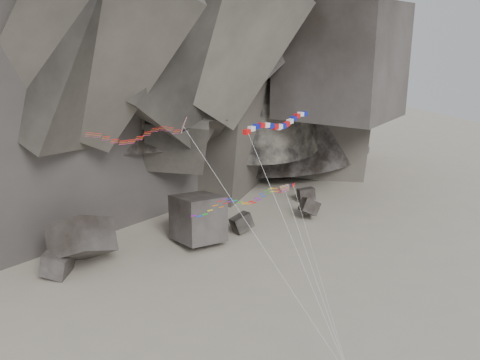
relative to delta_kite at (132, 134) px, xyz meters
name	(u,v)px	position (x,y,z in m)	size (l,w,h in m)	color
ground	(254,354)	(10.97, -4.50, -25.19)	(260.00, 260.00, 0.00)	gray
boulder_field	(115,241)	(3.53, 26.74, -22.41)	(77.05, 16.90, 10.19)	#47423F
delta_kite	(132,134)	(0.00, 0.00, 0.00)	(21.03, 15.22, 24.92)	red
banner_kite	(278,124)	(17.70, 2.51, -1.11)	(11.25, 19.89, 22.99)	red
parafoil_kite	(237,201)	(9.79, -2.76, -7.46)	(12.36, 12.51, 16.66)	gold
pennant_kite	(306,229)	(15.85, -6.52, -10.25)	(0.92, 10.53, 17.37)	red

